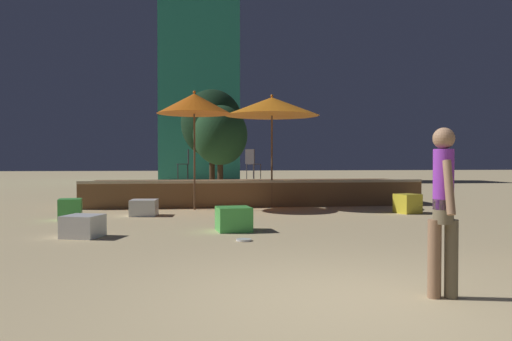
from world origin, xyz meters
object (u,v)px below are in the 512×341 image
object	(u,v)px
cube_seat_4	(70,209)
patio_umbrella_0	(272,107)
person_2	(443,207)
cube_seat_1	(408,204)
bistro_chair_1	(186,161)
cube_seat_2	(234,219)
cube_seat_3	(144,208)
frisbee_disc	(244,240)
background_tree_0	(220,135)
patio_umbrella_1	(194,104)
background_tree_1	(212,124)
cube_seat_0	(83,226)
bistro_chair_0	(252,161)

from	to	relation	value
cube_seat_4	patio_umbrella_0	bearing A→B (deg)	25.39
cube_seat_4	person_2	world-z (taller)	person_2
cube_seat_1	bistro_chair_1	distance (m)	6.64
cube_seat_2	cube_seat_3	size ratio (longest dim) A/B	1.03
cube_seat_2	frisbee_disc	distance (m)	1.21
person_2	frisbee_disc	distance (m)	4.08
person_2	background_tree_0	size ratio (longest dim) A/B	0.41
bistro_chair_1	patio_umbrella_1	bearing A→B (deg)	5.04
background_tree_0	background_tree_1	size ratio (longest dim) A/B	0.82
patio_umbrella_0	background_tree_1	distance (m)	11.28
patio_umbrella_1	cube_seat_0	bearing A→B (deg)	-113.25
cube_seat_1	background_tree_1	bearing A→B (deg)	108.25
person_2	bistro_chair_0	world-z (taller)	bistro_chair_0
cube_seat_1	frisbee_disc	world-z (taller)	cube_seat_1
cube_seat_2	bistro_chair_0	bearing A→B (deg)	79.42
person_2	cube_seat_4	bearing A→B (deg)	-43.91
bistro_chair_1	person_2	bearing A→B (deg)	10.49
background_tree_0	cube_seat_2	bearing A→B (deg)	-92.50
patio_umbrella_1	frisbee_disc	bearing A→B (deg)	-81.94
patio_umbrella_0	bistro_chair_1	size ratio (longest dim) A/B	3.57
cube_seat_4	bistro_chair_1	size ratio (longest dim) A/B	0.61
cube_seat_4	background_tree_0	bearing A→B (deg)	71.69
frisbee_disc	patio_umbrella_0	bearing A→B (deg)	76.10
patio_umbrella_0	bistro_chair_0	xyz separation A→B (m)	(-0.46, 0.95, -1.55)
cube_seat_0	background_tree_0	world-z (taller)	background_tree_0
background_tree_0	bistro_chair_0	bearing A→B (deg)	-87.55
cube_seat_3	person_2	world-z (taller)	person_2
cube_seat_1	background_tree_0	xyz separation A→B (m)	(-4.01, 12.15, 2.31)
cube_seat_1	cube_seat_0	bearing A→B (deg)	-157.66
patio_umbrella_0	frisbee_disc	xyz separation A→B (m)	(-1.43, -5.79, -2.85)
cube_seat_2	patio_umbrella_0	bearing A→B (deg)	71.96
patio_umbrella_1	bistro_chair_1	xyz separation A→B (m)	(-0.25, 1.80, -1.55)
patio_umbrella_0	patio_umbrella_1	size ratio (longest dim) A/B	1.00
cube_seat_4	cube_seat_0	bearing A→B (deg)	-72.82
cube_seat_3	bistro_chair_0	distance (m)	4.14
patio_umbrella_0	cube_seat_4	bearing A→B (deg)	-154.61
cube_seat_2	bistro_chair_0	xyz separation A→B (m)	(1.04, 5.54, 1.09)
cube_seat_3	cube_seat_4	distance (m)	1.70
cube_seat_3	frisbee_disc	world-z (taller)	cube_seat_3
cube_seat_3	cube_seat_4	bearing A→B (deg)	-157.23
cube_seat_0	background_tree_1	bearing A→B (deg)	79.63
patio_umbrella_1	frisbee_disc	xyz separation A→B (m)	(0.76, -5.37, -2.85)
background_tree_0	person_2	bearing A→B (deg)	-87.15
bistro_chair_0	background_tree_1	size ratio (longest dim) A/B	0.18
bistro_chair_1	background_tree_0	size ratio (longest dim) A/B	0.22
background_tree_1	bistro_chair_0	bearing A→B (deg)	-85.88
cube_seat_3	frisbee_disc	distance (m)	4.54
patio_umbrella_0	bistro_chair_1	bearing A→B (deg)	150.47
cube_seat_0	frisbee_disc	xyz separation A→B (m)	(2.74, -0.76, -0.18)
cube_seat_2	background_tree_1	world-z (taller)	background_tree_1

